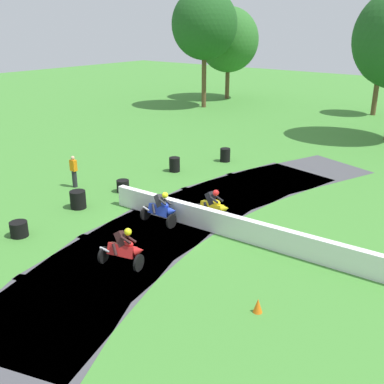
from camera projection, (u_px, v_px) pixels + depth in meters
ground_plane at (174, 220)px, 19.59m from camera, size 120.00×120.00×0.00m
track_asphalt at (190, 224)px, 19.14m from camera, size 8.05×26.33×0.01m
safety_barrier at (279, 239)px, 16.82m from camera, size 15.74×1.09×0.90m
motorcycle_lead_yellow at (213, 206)px, 19.24m from camera, size 1.68×0.68×1.42m
motorcycle_chase_blue at (161, 209)px, 19.03m from camera, size 1.68×0.87×1.42m
motorcycle_trailing_red at (124, 249)px, 15.72m from camera, size 1.68×1.12×1.42m
tire_stack_near at (225, 155)px, 27.57m from camera, size 0.60×0.60×0.80m
tire_stack_mid_a at (175, 164)px, 25.74m from camera, size 0.60×0.60×0.80m
tire_stack_mid_b at (123, 186)px, 22.68m from camera, size 0.61×0.61×0.60m
tire_stack_far at (78, 200)px, 20.69m from camera, size 0.71×0.71×0.80m
tire_stack_extra_a at (19, 229)px, 17.99m from camera, size 0.69×0.69×0.60m
track_marshal at (74, 172)px, 23.17m from camera, size 0.34×0.24×1.63m
traffic_cone at (258, 306)px, 13.30m from camera, size 0.28×0.28×0.44m
tree_far_left at (204, 25)px, 42.53m from camera, size 6.08×6.08×10.81m
tree_far_right at (380, 60)px, 39.74m from camera, size 3.67×3.67×6.74m
tree_mid_rise at (228, 40)px, 48.10m from camera, size 6.27×6.27×9.35m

